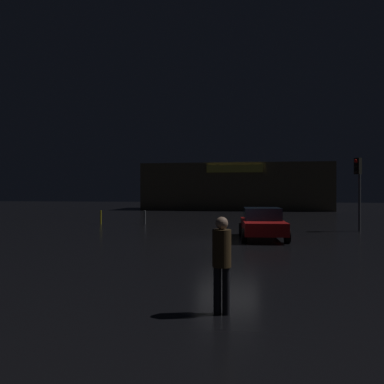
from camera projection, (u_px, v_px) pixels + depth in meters
ground_plane at (227, 244)px, 15.95m from camera, size 120.00×120.00×0.00m
store_building at (236, 187)px, 45.85m from camera, size 21.63×7.48×5.42m
traffic_signal_opposite at (358, 179)px, 20.91m from camera, size 0.43×0.42×4.03m
car_near at (262, 223)px, 17.57m from camera, size 2.25×4.11×1.43m
pedestrian at (222, 257)px, 6.83m from camera, size 0.37×0.37×1.75m
bollard_kerb_a at (145, 217)px, 25.34m from camera, size 0.13×0.13×0.91m
bollard_kerb_b at (101, 217)px, 25.39m from camera, size 0.10×0.10×0.93m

